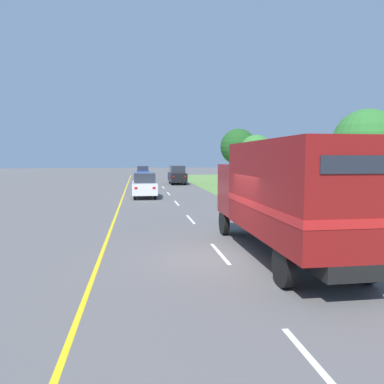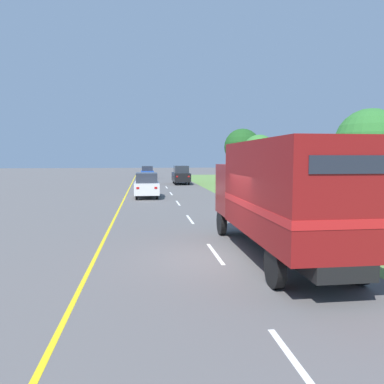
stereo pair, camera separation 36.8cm
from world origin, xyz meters
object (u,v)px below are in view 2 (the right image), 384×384
(highway_sign, at_px, (315,183))
(roadside_tree_mid, at_px, (259,152))
(horse_trailer_truck, at_px, (282,194))
(lead_car_blue_ahead, at_px, (147,172))
(roadside_tree_far, at_px, (242,147))
(lead_car_white, at_px, (147,185))
(lead_car_black_ahead, at_px, (181,175))
(roadside_tree_near, at_px, (369,142))

(highway_sign, distance_m, roadside_tree_mid, 15.43)
(horse_trailer_truck, bearing_deg, highway_sign, 58.34)
(lead_car_blue_ahead, distance_m, roadside_tree_far, 17.13)
(highway_sign, bearing_deg, lead_car_white, 128.63)
(lead_car_blue_ahead, bearing_deg, lead_car_black_ahead, -73.26)
(lead_car_black_ahead, xyz_separation_m, roadside_tree_mid, (6.22, -9.33, 2.51))
(lead_car_black_ahead, bearing_deg, horse_trailer_truck, -90.14)
(roadside_tree_near, relative_size, roadside_tree_far, 0.99)
(roadside_tree_mid, bearing_deg, lead_car_black_ahead, 123.69)
(horse_trailer_truck, bearing_deg, lead_car_white, 102.38)
(lead_car_white, bearing_deg, roadside_tree_mid, 25.13)
(lead_car_white, xyz_separation_m, lead_car_blue_ahead, (0.24, 26.48, -0.03))
(lead_car_black_ahead, distance_m, roadside_tree_far, 7.69)
(highway_sign, height_order, roadside_tree_far, roadside_tree_far)
(highway_sign, xyz_separation_m, roadside_tree_far, (2.59, 23.96, 2.49))
(horse_trailer_truck, relative_size, roadside_tree_mid, 1.60)
(lead_car_white, height_order, highway_sign, highway_sign)
(lead_car_white, bearing_deg, highway_sign, -51.37)
(horse_trailer_truck, height_order, lead_car_blue_ahead, horse_trailer_truck)
(lead_car_blue_ahead, bearing_deg, highway_sign, -77.61)
(horse_trailer_truck, height_order, highway_sign, horse_trailer_truck)
(roadside_tree_near, bearing_deg, highway_sign, -139.12)
(roadside_tree_near, bearing_deg, lead_car_black_ahead, 119.47)
(lead_car_white, distance_m, lead_car_black_ahead, 14.65)
(lead_car_black_ahead, distance_m, roadside_tree_near, 22.07)
(lead_car_white, xyz_separation_m, highway_sign, (8.34, -10.44, 0.79))
(horse_trailer_truck, xyz_separation_m, lead_car_black_ahead, (0.08, 31.79, -0.91))
(roadside_tree_mid, bearing_deg, horse_trailer_truck, -105.67)
(lead_car_white, distance_m, lead_car_blue_ahead, 26.48)
(horse_trailer_truck, bearing_deg, roadside_tree_mid, 74.33)
(lead_car_white, relative_size, lead_car_blue_ahead, 0.88)
(lead_car_blue_ahead, bearing_deg, roadside_tree_mid, -65.39)
(roadside_tree_mid, xyz_separation_m, roadside_tree_far, (0.75, 8.74, 0.68))
(lead_car_white, relative_size, highway_sign, 1.46)
(horse_trailer_truck, xyz_separation_m, roadside_tree_far, (7.05, 31.19, 2.28))
(lead_car_black_ahead, bearing_deg, roadside_tree_mid, -56.31)
(lead_car_white, height_order, lead_car_black_ahead, lead_car_black_ahead)
(lead_car_blue_ahead, xyz_separation_m, roadside_tree_mid, (9.94, -21.71, 2.63))
(highway_sign, relative_size, roadside_tree_mid, 0.53)
(lead_car_black_ahead, height_order, highway_sign, highway_sign)
(lead_car_blue_ahead, distance_m, roadside_tree_near, 34.73)
(highway_sign, xyz_separation_m, roadside_tree_near, (6.37, 5.51, 2.29))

